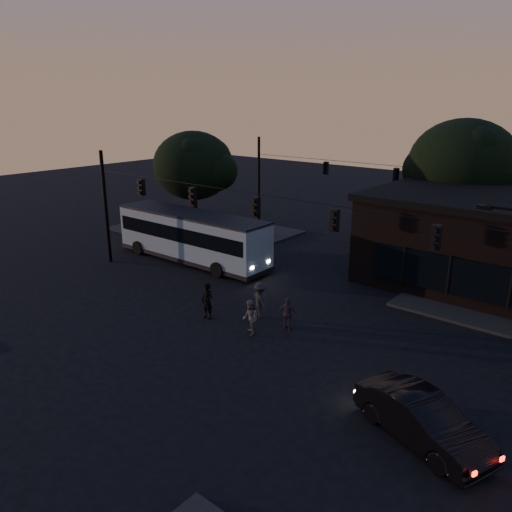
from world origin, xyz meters
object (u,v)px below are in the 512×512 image
Objects in this scene: building at (508,243)px; pedestrian_c at (288,314)px; pedestrian_b at (250,318)px; pedestrian_a at (207,301)px; bus at (192,234)px; car at (422,419)px; pedestrian_d at (260,300)px.

pedestrian_c is at bearing -116.59° from building.
pedestrian_a is at bearing -136.82° from pedestrian_b.
pedestrian_b is (2.82, -0.00, -0.09)m from pedestrian_a.
pedestrian_c is at bearing -22.33° from bus.
pedestrian_b is at bearing -31.23° from bus.
car is 9.07m from pedestrian_c.
pedestrian_b reaches higher than pedestrian_c.
car is (19.57, -8.31, -1.11)m from bus.
bus is 21.29m from car.
car is at bearing -24.02° from bus.
building is 3.22× the size of car.
pedestrian_a is (-10.24, -14.31, -1.77)m from building.
car is 10.92m from pedestrian_d.
pedestrian_c is (-6.37, -12.73, -1.89)m from building.
bus is 12.00m from pedestrian_b.
pedestrian_a is at bearing -39.71° from bus.
pedestrian_b is 1.05× the size of pedestrian_c.
bus is 6.39× the size of pedestrian_a.
pedestrian_a is 1.15× the size of pedestrian_c.
building is 14.37m from pedestrian_c.
pedestrian_b is 1.89m from pedestrian_c.
pedestrian_b reaches higher than car.
building is 15.10m from pedestrian_d.
building reaches higher than pedestrian_b.
pedestrian_b is (-9.24, 2.30, 0.06)m from car.
pedestrian_a reaches higher than pedestrian_c.
building is 1.28× the size of bus.
pedestrian_a is (7.51, -6.01, -0.95)m from bus.
building is at bearing 24.04° from bus.
pedestrian_c is 0.87× the size of pedestrian_d.
building reaches higher than bus.
pedestrian_d is (9.46, -4.20, -0.96)m from bus.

